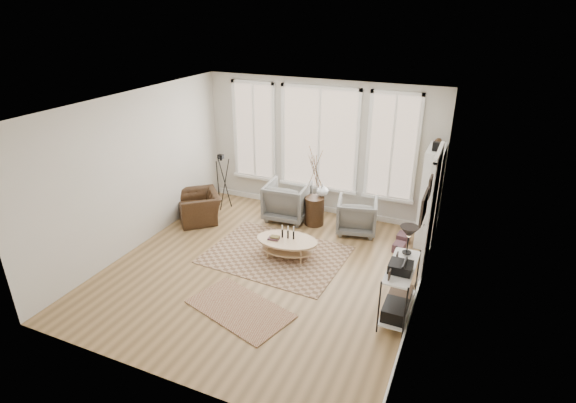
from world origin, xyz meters
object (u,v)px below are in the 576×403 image
at_px(coffee_table, 287,243).
at_px(side_table, 315,188).
at_px(armchair_right, 357,215).
at_px(bookcase, 430,196).
at_px(low_shelf, 400,285).
at_px(armchair_left, 287,201).
at_px(accent_chair, 199,207).

height_order(coffee_table, side_table, side_table).
xyz_separation_m(armchair_right, side_table, (-0.91, -0.02, 0.45)).
height_order(bookcase, armchair_right, bookcase).
bearing_deg(low_shelf, side_table, 133.40).
distance_m(armchair_left, armchair_right, 1.54).
distance_m(bookcase, armchair_right, 1.48).
bearing_deg(coffee_table, low_shelf, -21.44).
relative_size(side_table, accent_chair, 1.80).
xyz_separation_m(low_shelf, accent_chair, (-4.53, 1.52, -0.20)).
bearing_deg(armchair_left, low_shelf, 136.52).
bearing_deg(bookcase, coffee_table, -143.58).
bearing_deg(accent_chair, armchair_left, 72.89).
distance_m(coffee_table, armchair_left, 1.63).
bearing_deg(armchair_right, low_shelf, 106.00).
relative_size(bookcase, coffee_table, 1.72).
bearing_deg(side_table, armchair_left, 177.05).
height_order(low_shelf, armchair_left, low_shelf).
bearing_deg(armchair_left, side_table, 173.35).
distance_m(armchair_right, side_table, 1.01).
bearing_deg(armchair_right, armchair_left, -13.29).
height_order(low_shelf, accent_chair, low_shelf).
bearing_deg(accent_chair, side_table, 65.73).
relative_size(coffee_table, armchair_left, 1.33).
bearing_deg(side_table, armchair_right, 1.30).
relative_size(armchair_right, accent_chair, 0.84).
relative_size(low_shelf, accent_chair, 1.38).
bearing_deg(accent_chair, coffee_table, 30.96).
relative_size(low_shelf, coffee_table, 1.09).
height_order(low_shelf, armchair_right, low_shelf).
bearing_deg(armchair_left, bookcase, 179.58).
relative_size(armchair_left, side_table, 0.53).
relative_size(armchair_left, armchair_right, 1.13).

